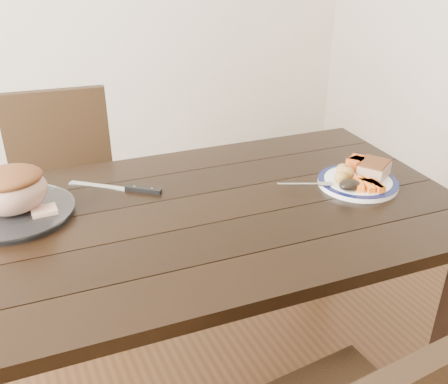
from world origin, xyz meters
name	(u,v)px	position (x,y,z in m)	size (l,w,h in m)	color
dining_table	(198,236)	(0.00, 0.00, 0.66)	(1.67, 1.03, 0.75)	black
chair_far	(66,193)	(-0.28, 0.74, 0.52)	(0.48, 0.49, 0.93)	black
dinner_plate	(358,183)	(0.54, -0.08, 0.76)	(0.26, 0.26, 0.02)	white
plate_rim	(358,180)	(0.54, -0.08, 0.77)	(0.26, 0.26, 0.02)	#0C123E
serving_platter	(16,214)	(-0.49, 0.20, 0.76)	(0.33, 0.33, 0.02)	white
pork_slice	(374,170)	(0.60, -0.08, 0.79)	(0.10, 0.08, 0.05)	tan
roasted_potatoes	(344,173)	(0.50, -0.05, 0.79)	(0.09, 0.09, 0.04)	gold
carrot_batons	(369,185)	(0.53, -0.14, 0.78)	(0.09, 0.11, 0.02)	orange
pumpkin_wedges	(359,163)	(0.60, -0.01, 0.79)	(0.09, 0.09, 0.04)	#EF571A
dark_mushroom	(349,185)	(0.47, -0.12, 0.79)	(0.07, 0.05, 0.03)	black
fork	(309,184)	(0.37, -0.04, 0.77)	(0.17, 0.09, 0.00)	silver
roast_joint	(11,191)	(-0.49, 0.20, 0.83)	(0.20, 0.17, 0.13)	tan
cut_slice	(44,211)	(-0.42, 0.14, 0.78)	(0.07, 0.06, 0.02)	tan
carving_knife	(132,189)	(-0.14, 0.21, 0.76)	(0.26, 0.22, 0.01)	silver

